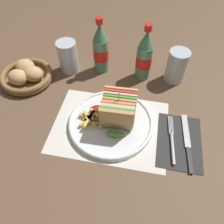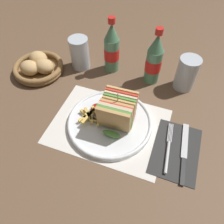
# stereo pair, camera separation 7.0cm
# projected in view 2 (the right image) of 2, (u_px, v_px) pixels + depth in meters

# --- Properties ---
(ground_plane) EXTENTS (4.00, 4.00, 0.00)m
(ground_plane) POSITION_uv_depth(u_px,v_px,m) (107.00, 126.00, 0.72)
(ground_plane) COLOR brown
(placemat) EXTENTS (0.37, 0.27, 0.00)m
(placemat) POSITION_uv_depth(u_px,v_px,m) (109.00, 126.00, 0.71)
(placemat) COLOR silver
(placemat) RESTS_ON ground_plane
(plate_main) EXTENTS (0.28, 0.28, 0.02)m
(plate_main) POSITION_uv_depth(u_px,v_px,m) (110.00, 122.00, 0.71)
(plate_main) COLOR white
(plate_main) RESTS_ON ground_plane
(club_sandwich) EXTENTS (0.10, 0.12, 0.14)m
(club_sandwich) POSITION_uv_depth(u_px,v_px,m) (117.00, 112.00, 0.67)
(club_sandwich) COLOR tan
(club_sandwich) RESTS_ON plate_main
(fries_pile) EXTENTS (0.09, 0.08, 0.02)m
(fries_pile) POSITION_uv_depth(u_px,v_px,m) (91.00, 115.00, 0.71)
(fries_pile) COLOR #E0B756
(fries_pile) RESTS_ON plate_main
(ketchup_blob) EXTENTS (0.05, 0.04, 0.02)m
(ketchup_blob) POSITION_uv_depth(u_px,v_px,m) (98.00, 109.00, 0.73)
(ketchup_blob) COLOR maroon
(ketchup_blob) RESTS_ON plate_main
(napkin) EXTENTS (0.14, 0.20, 0.00)m
(napkin) POSITION_uv_depth(u_px,v_px,m) (176.00, 150.00, 0.66)
(napkin) COLOR #2D2D2D
(napkin) RESTS_ON ground_plane
(fork) EXTENTS (0.03, 0.18, 0.01)m
(fork) POSITION_uv_depth(u_px,v_px,m) (168.00, 152.00, 0.65)
(fork) COLOR silver
(fork) RESTS_ON napkin
(knife) EXTENTS (0.03, 0.21, 0.00)m
(knife) POSITION_uv_depth(u_px,v_px,m) (184.00, 153.00, 0.65)
(knife) COLOR black
(knife) RESTS_ON napkin
(coke_bottle_near) EXTENTS (0.06, 0.06, 0.22)m
(coke_bottle_near) POSITION_uv_depth(u_px,v_px,m) (112.00, 49.00, 0.83)
(coke_bottle_near) COLOR #4C7F5B
(coke_bottle_near) RESTS_ON ground_plane
(coke_bottle_far) EXTENTS (0.06, 0.06, 0.22)m
(coke_bottle_far) POSITION_uv_depth(u_px,v_px,m) (154.00, 60.00, 0.78)
(coke_bottle_far) COLOR #4C7F5B
(coke_bottle_far) RESTS_ON ground_plane
(glass_near) EXTENTS (0.08, 0.08, 0.13)m
(glass_near) POSITION_uv_depth(u_px,v_px,m) (186.00, 75.00, 0.79)
(glass_near) COLOR silver
(glass_near) RESTS_ON ground_plane
(glass_far) EXTENTS (0.08, 0.08, 0.13)m
(glass_far) POSITION_uv_depth(u_px,v_px,m) (80.00, 53.00, 0.86)
(glass_far) COLOR silver
(glass_far) RESTS_ON ground_plane
(bread_basket) EXTENTS (0.20, 0.20, 0.07)m
(bread_basket) POSITION_uv_depth(u_px,v_px,m) (38.00, 67.00, 0.87)
(bread_basket) COLOR olive
(bread_basket) RESTS_ON ground_plane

